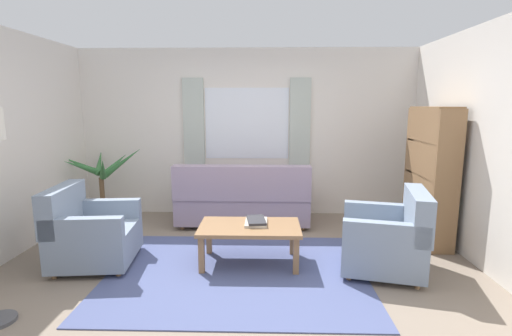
{
  "coord_description": "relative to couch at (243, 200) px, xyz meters",
  "views": [
    {
      "loc": [
        0.3,
        -3.65,
        1.74
      ],
      "look_at": [
        0.19,
        0.7,
        1.0
      ],
      "focal_mm": 26.07,
      "sensor_mm": 36.0,
      "label": 1
    }
  ],
  "objects": [
    {
      "name": "wall_back",
      "position": [
        0.03,
        0.66,
        0.93
      ],
      "size": [
        5.32,
        0.12,
        2.6
      ],
      "primitive_type": "cube",
      "color": "silver",
      "rests_on": "ground_plane"
    },
    {
      "name": "wall_right",
      "position": [
        2.69,
        -1.6,
        0.93
      ],
      "size": [
        0.12,
        4.4,
        2.6
      ],
      "primitive_type": "cube",
      "color": "silver",
      "rests_on": "ground_plane"
    },
    {
      "name": "book_stack_on_table",
      "position": [
        0.23,
        -1.29,
        0.1
      ],
      "size": [
        0.25,
        0.36,
        0.05
      ],
      "color": "beige",
      "rests_on": "coffee_table"
    },
    {
      "name": "armchair_right",
      "position": [
        1.62,
        -1.5,
        -0.01
      ],
      "size": [
        0.99,
        1.0,
        0.88
      ],
      "rotation": [
        0.0,
        0.0,
        -1.8
      ],
      "color": "gray",
      "rests_on": "ground_plane"
    },
    {
      "name": "couch",
      "position": [
        0.0,
        0.0,
        0.0
      ],
      "size": [
        1.9,
        0.82,
        0.92
      ],
      "rotation": [
        0.0,
        0.0,
        3.14
      ],
      "color": "#998499",
      "rests_on": "ground_plane"
    },
    {
      "name": "armchair_left",
      "position": [
        -1.59,
        -1.42,
        -0.01
      ],
      "size": [
        0.9,
        0.91,
        0.88
      ],
      "rotation": [
        0.0,
        0.0,
        1.67
      ],
      "color": "gray",
      "rests_on": "ground_plane"
    },
    {
      "name": "window_with_curtains",
      "position": [
        0.03,
        0.58,
        1.08
      ],
      "size": [
        1.98,
        0.07,
        1.4
      ],
      "color": "white"
    },
    {
      "name": "area_rug",
      "position": [
        0.03,
        -1.6,
        -0.36
      ],
      "size": [
        2.67,
        2.08,
        0.01
      ],
      "primitive_type": "cube",
      "color": "#4C5684",
      "rests_on": "ground_plane"
    },
    {
      "name": "coffee_table",
      "position": [
        0.16,
        -1.36,
        0.01
      ],
      "size": [
        1.1,
        0.64,
        0.44
      ],
      "color": "olive",
      "rests_on": "ground_plane"
    },
    {
      "name": "potted_plant",
      "position": [
        -2.13,
        0.14,
        0.1
      ],
      "size": [
        1.2,
        1.04,
        1.14
      ],
      "color": "#B7B2A8",
      "rests_on": "ground_plane"
    },
    {
      "name": "ground_plane",
      "position": [
        0.03,
        -1.6,
        -0.37
      ],
      "size": [
        6.24,
        6.24,
        0.0
      ],
      "primitive_type": "plane",
      "color": "gray"
    },
    {
      "name": "bookshelf",
      "position": [
        2.38,
        -0.59,
        0.4
      ],
      "size": [
        0.3,
        0.94,
        1.72
      ],
      "rotation": [
        0.0,
        0.0,
        1.57
      ],
      "color": "olive",
      "rests_on": "ground_plane"
    }
  ]
}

